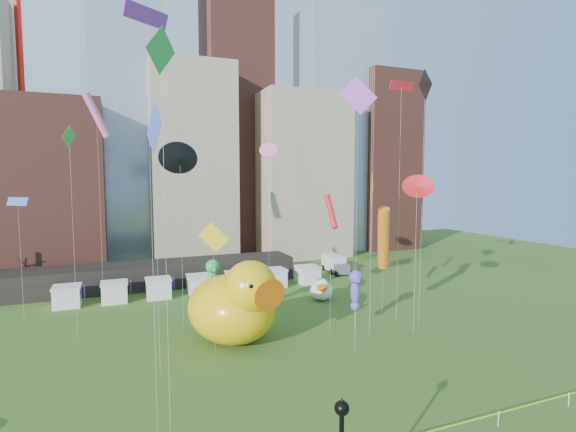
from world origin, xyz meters
name	(u,v)px	position (x,y,z in m)	size (l,w,h in m)	color
skyline	(179,139)	(2.25, 61.06, 21.44)	(101.00, 23.00, 68.00)	brown
crane_right	(319,18)	(30.89, 64.00, 46.90)	(23.00, 1.00, 76.00)	red
pavilion	(154,275)	(-4.00, 42.00, 1.60)	(38.00, 6.00, 3.20)	black
vendor_tents	(200,285)	(1.02, 36.00, 1.11)	(33.24, 2.80, 2.40)	white
big_duck	(235,304)	(0.95, 18.15, 3.54)	(9.98, 11.04, 7.71)	yellow
small_duck	(322,290)	(13.97, 27.57, 1.31)	(3.75, 4.08, 2.84)	white
seahorse_green	(213,276)	(0.10, 23.58, 4.95)	(1.49, 1.80, 6.62)	silver
seahorse_purple	(356,287)	(12.63, 17.44, 4.14)	(1.68, 1.90, 5.77)	silver
box_truck	(335,264)	(22.81, 40.84, 1.30)	(2.70, 6.09, 2.54)	silver
kite_0	(401,88)	(18.00, 18.30, 23.36)	(2.72, 0.52, 24.03)	silver
kite_1	(356,111)	(18.92, 28.50, 22.62)	(1.03, 1.66, 23.49)	silver
kite_2	(180,158)	(-2.71, 24.30, 16.48)	(2.84, 1.83, 18.02)	silver
kite_3	(69,146)	(-12.05, 23.88, 17.34)	(0.98, 1.57, 19.04)	silver
kite_4	(214,239)	(-1.08, 17.26, 9.55)	(2.42, 0.85, 10.95)	silver
kite_5	(154,131)	(-5.81, 14.73, 17.95)	(0.75, 3.70, 20.03)	silver
kite_6	(383,239)	(15.16, 16.71, 8.79)	(3.05, 3.67, 11.97)	silver
kite_7	(146,20)	(-6.71, 6.77, 22.87)	(2.45, 1.85, 23.54)	silver
kite_8	(331,212)	(9.74, 17.18, 11.51)	(0.78, 1.91, 13.11)	silver
kite_9	(269,150)	(7.69, 28.50, 17.66)	(1.14, 1.35, 18.53)	silver
kite_10	(425,90)	(19.19, 16.24, 22.93)	(0.85, 2.97, 24.95)	silver
kite_11	(161,60)	(-6.04, 6.34, 20.76)	(1.74, 2.04, 22.61)	silver
kite_13	(18,202)	(-17.53, 31.69, 12.17)	(2.33, 2.22, 12.66)	silver
kite_14	(372,193)	(12.67, 15.02, 13.22)	(1.74, 3.10, 15.11)	silver
kite_15	(358,101)	(9.44, 12.14, 20.59)	(2.41, 1.83, 22.50)	silver
kite_16	(417,186)	(17.15, 14.45, 13.80)	(1.14, 2.03, 14.88)	silver
kite_17	(97,116)	(-10.11, 33.09, 21.19)	(2.88, 1.49, 23.56)	silver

